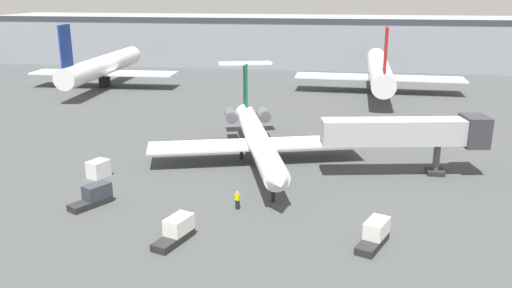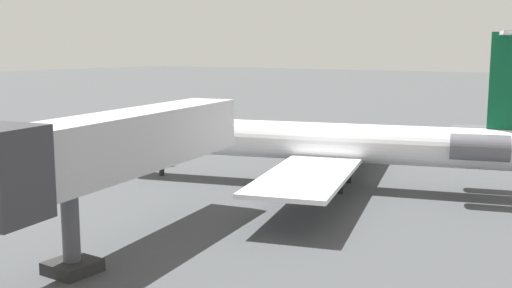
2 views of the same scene
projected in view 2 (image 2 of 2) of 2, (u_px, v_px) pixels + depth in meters
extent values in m
cube|color=#424447|center=(336.00, 176.00, 43.59)|extent=(400.00, 400.00, 0.10)
cylinder|color=white|center=(315.00, 141.00, 39.64)|extent=(9.55, 25.49, 2.44)
cone|color=white|center=(125.00, 133.00, 43.77)|extent=(2.84, 2.76, 2.32)
cube|color=white|center=(307.00, 176.00, 33.42)|extent=(12.19, 7.41, 0.24)
cube|color=white|center=(346.00, 142.00, 45.54)|extent=(12.19, 7.41, 0.24)
cylinder|color=#595960|center=(480.00, 148.00, 34.59)|extent=(2.33, 3.49, 1.50)
cylinder|color=#595960|center=(477.00, 137.00, 38.58)|extent=(2.33, 3.49, 1.50)
cylinder|color=black|center=(162.00, 164.00, 43.24)|extent=(0.36, 0.36, 1.72)
cylinder|color=black|center=(340.00, 180.00, 37.85)|extent=(0.36, 0.36, 1.72)
cylinder|color=black|center=(349.00, 170.00, 40.86)|extent=(0.36, 0.36, 1.72)
cube|color=#ADADB2|center=(129.00, 141.00, 27.56)|extent=(16.58, 5.53, 2.60)
cylinder|color=#4C4C51|center=(71.00, 231.00, 24.31)|extent=(0.70, 0.70, 3.44)
cube|color=#262626|center=(73.00, 267.00, 24.54)|extent=(1.80, 1.80, 0.50)
cube|color=black|center=(167.00, 160.00, 46.94)|extent=(0.39, 0.34, 0.85)
cube|color=yellow|center=(167.00, 151.00, 46.82)|extent=(0.47, 0.39, 0.60)
sphere|color=tan|center=(167.00, 145.00, 46.76)|extent=(0.24, 0.24, 0.24)
cube|color=#262628|center=(135.00, 147.00, 53.98)|extent=(2.63, 4.24, 0.60)
cube|color=white|center=(139.00, 137.00, 53.20)|extent=(2.11, 2.73, 1.30)
cube|color=#262628|center=(251.00, 139.00, 58.66)|extent=(3.21, 4.16, 0.60)
cube|color=#333842|center=(255.00, 130.00, 57.80)|extent=(2.41, 2.78, 1.30)
cube|color=silver|center=(333.00, 136.00, 56.61)|extent=(2.22, 2.51, 1.77)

